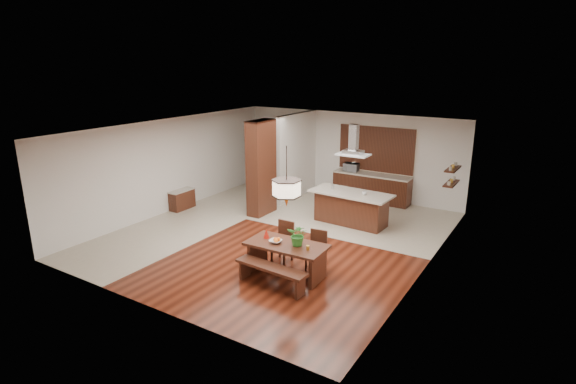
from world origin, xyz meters
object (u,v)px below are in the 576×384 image
Objects in this scene: hallway_console at (182,200)px; fruit_bowl at (275,241)px; dining_bench at (271,276)px; dining_chair_left at (282,242)px; kitchen_island at (351,208)px; island_cup at (364,193)px; dining_chair_right at (316,251)px; dining_table at (287,252)px; foliage_plant at (298,235)px; range_hood at (354,140)px; microwave at (351,167)px; pendant_lantern at (286,177)px.

hallway_console is 3.26× the size of fruit_bowl.
dining_chair_left reaches higher than dining_bench.
kitchen_island is (-0.17, 4.39, 0.26)m from dining_bench.
dining_bench is 1.72× the size of dining_chair_left.
dining_bench is at bearing -27.73° from hallway_console.
island_cup is (0.73, 3.14, 0.53)m from dining_chair_left.
dining_chair_right is 3.36× the size of fruit_bowl.
dining_chair_left is (-0.46, 0.53, -0.06)m from dining_table.
island_cup is at bearing 89.85° from foliage_plant.
hallway_console is 5.09m from dining_chair_left.
dining_bench is 4.40m from kitchen_island.
range_hood is 2.95m from microwave.
foliage_plant is 0.99× the size of microwave.
dining_bench is 0.70× the size of kitchen_island.
dining_bench is 1.28m from dining_chair_right.
dining_chair_right is 3.82m from range_hood.
dining_table is 1.37× the size of pendant_lantern.
foliage_plant reaches higher than dining_table.
range_hood is (5.14, 1.60, 2.15)m from hallway_console.
range_hood is (0.00, 0.00, 1.97)m from kitchen_island.
dining_chair_right is (0.43, 0.55, -0.09)m from dining_table.
dining_table is 1.86× the size of dining_chair_left.
dining_chair_left is 1.97× the size of foliage_plant.
kitchen_island is 4.80× the size of microwave.
foliage_plant is 6.26m from microwave.
island_cup reaches higher than dining_chair_right.
foliage_plant is at bearing 11.72° from dining_table.
kitchen_island is at bearing -90.00° from range_hood.
kitchen_island is (5.14, 1.60, 0.18)m from hallway_console.
range_hood is at bearing 88.68° from fruit_bowl.
hallway_console is 1.77× the size of microwave.
dining_table is 3.71m from island_cup.
range_hood is at bearing 92.20° from dining_bench.
pendant_lantern is at bearing -22.13° from hallway_console.
range_hood reaches higher than foliage_plant.
dining_bench is at bearing -88.20° from pendant_lantern.
hallway_console is 1.79× the size of foliage_plant.
dining_chair_left is 1.00m from foliage_plant.
hallway_console is 0.67× the size of pendant_lantern.
dining_table is 0.75× the size of kitchen_island.
range_hood reaches higher than dining_bench.
range_hood is (-0.15, 3.75, 0.22)m from pendant_lantern.
foliage_plant is (0.26, 0.05, -1.26)m from pendant_lantern.
kitchen_island is (-0.57, 3.19, 0.04)m from dining_chair_right.
fruit_bowl is 6.29m from microwave.
dining_table is 3.75m from kitchen_island.
kitchen_island is at bearing 96.36° from foliage_plant.
island_cup is (0.51, 3.75, 0.24)m from fruit_bowl.
foliage_plant is 4.00m from range_hood.
dining_table is 0.34m from fruit_bowl.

